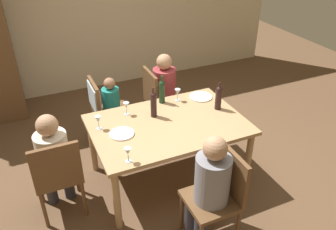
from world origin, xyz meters
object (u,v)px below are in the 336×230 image
object	(u,v)px
wine_bottle_dark_red	(218,97)
wine_glass_near_left	(128,152)
person_man_bearded	(209,184)
wine_glass_centre	(98,120)
handbag	(139,129)
person_woman_host	(166,88)
wine_bottle_short_olive	(154,104)
person_man_guest	(54,157)
chair_near	(220,191)
chair_far_right	(158,97)
person_child_small	(113,105)
chair_left_end	(58,173)
dining_table	(168,129)
wine_glass_far	(177,92)
chair_far_left	(102,105)
wine_bottle_tall_green	(162,91)
wine_glass_near_right	(126,106)
dinner_plate_host	(122,134)
dinner_plate_guest_left	(201,97)

from	to	relation	value
wine_bottle_dark_red	wine_glass_near_left	size ratio (longest dim) A/B	2.22
person_man_bearded	wine_glass_centre	bearing A→B (deg)	30.70
handbag	wine_glass_centre	bearing A→B (deg)	-132.80
person_woman_host	person_man_bearded	world-z (taller)	person_man_bearded
wine_bottle_short_olive	person_man_guest	bearing A→B (deg)	-171.41
chair_near	person_woman_host	xyz separation A→B (m)	(0.30, 1.85, 0.12)
chair_far_right	person_child_small	distance (m)	0.62
chair_near	chair_left_end	size ratio (longest dim) A/B	1.00
chair_left_end	handbag	distance (m)	1.61
dining_table	wine_glass_far	xyz separation A→B (m)	(0.31, 0.41, 0.19)
wine_bottle_short_olive	wine_glass_centre	distance (m)	0.61
dining_table	chair_near	world-z (taller)	chair_near
person_woman_host	person_man_guest	bearing A→B (deg)	-60.29
person_man_bearded	wine_bottle_dark_red	distance (m)	1.20
chair_far_left	person_man_bearded	size ratio (longest dim) A/B	0.81
chair_near	chair_left_end	distance (m)	1.53
wine_glass_far	person_man_guest	bearing A→B (deg)	-165.57
wine_glass_near_left	dining_table	bearing A→B (deg)	36.80
dining_table	wine_bottle_tall_green	distance (m)	0.51
chair_near	person_man_bearded	bearing A→B (deg)	90.00
wine_glass_far	chair_near	bearing A→B (deg)	-99.29
chair_left_end	wine_glass_near_right	world-z (taller)	chair_left_end
person_child_small	wine_glass_centre	xyz separation A→B (m)	(-0.35, -0.73, 0.28)
wine_glass_far	dinner_plate_host	xyz separation A→B (m)	(-0.81, -0.41, -0.10)
chair_near	wine_glass_centre	distance (m)	1.40
wine_glass_far	wine_bottle_dark_red	bearing A→B (deg)	-47.47
person_child_small	wine_glass_centre	world-z (taller)	person_child_small
chair_near	wine_glass_far	bearing A→B (deg)	-9.29
dining_table	dinner_plate_host	distance (m)	0.52
wine_glass_near_right	handbag	distance (m)	0.99
wine_glass_centre	person_man_guest	bearing A→B (deg)	-161.25
wine_glass_centre	dining_table	bearing A→B (deg)	-15.71
person_man_bearded	handbag	xyz separation A→B (m)	(0.01, 1.85, -0.55)
person_man_guest	handbag	bearing A→B (deg)	37.47
person_child_small	wine_glass_far	xyz separation A→B (m)	(0.65, -0.52, 0.28)
chair_far_right	person_man_guest	distance (m)	1.72
chair_near	wine_bottle_tall_green	distance (m)	1.41
person_man_bearded	handbag	bearing A→B (deg)	-0.38
wine_glass_near_left	dinner_plate_guest_left	distance (m)	1.44
dining_table	wine_glass_near_left	world-z (taller)	wine_glass_near_left
chair_far_right	wine_glass_centre	distance (m)	1.25
chair_near	dinner_plate_guest_left	world-z (taller)	chair_near
person_woman_host	wine_glass_near_right	xyz separation A→B (m)	(-0.73, -0.58, 0.19)
wine_bottle_tall_green	wine_glass_near_left	world-z (taller)	wine_bottle_tall_green
chair_far_right	wine_glass_near_left	size ratio (longest dim) A/B	6.17
chair_left_end	wine_glass_near_right	bearing A→B (deg)	27.26
person_woman_host	wine_glass_centre	world-z (taller)	person_woman_host
person_woman_host	person_child_small	world-z (taller)	person_woman_host
chair_far_left	dinner_plate_guest_left	bearing A→B (deg)	62.74
dining_table	wine_glass_near_left	distance (m)	0.76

